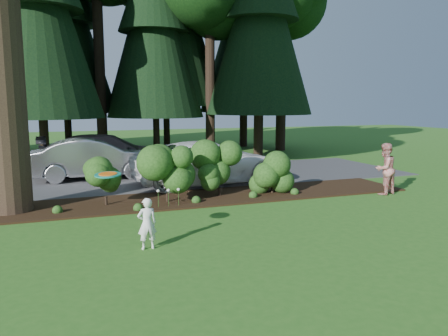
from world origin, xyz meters
name	(u,v)px	position (x,y,z in m)	size (l,w,h in m)	color
ground	(203,229)	(0.00, 0.00, 0.00)	(80.00, 80.00, 0.00)	#2C621C
mulch_bed	(172,200)	(0.00, 3.25, 0.03)	(16.00, 2.50, 0.05)	black
driveway	(148,178)	(0.00, 7.50, 0.01)	(22.00, 6.00, 0.03)	#38383A
shrub_row	(196,174)	(0.77, 3.14, 0.81)	(6.53, 1.60, 1.61)	#193911
lily_cluster	(168,191)	(-0.30, 2.40, 0.50)	(0.69, 0.09, 0.57)	#193911
car_silver_wagon	(95,159)	(-1.98, 8.08, 0.83)	(1.70, 4.88, 1.61)	#A9A9AE
car_white_suv	(209,162)	(1.97, 5.57, 0.83)	(2.64, 5.73, 1.59)	white
car_dark_suv	(108,153)	(-1.33, 9.51, 0.86)	(2.33, 5.73, 1.66)	black
child	(147,224)	(-1.53, -1.02, 0.55)	(0.40, 0.26, 1.09)	white
adult	(385,169)	(6.89, 1.80, 0.86)	(0.84, 0.65, 1.72)	#AA1816
frisbee	(108,175)	(-2.28, -0.98, 1.62)	(0.52, 0.52, 0.08)	#167E6D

